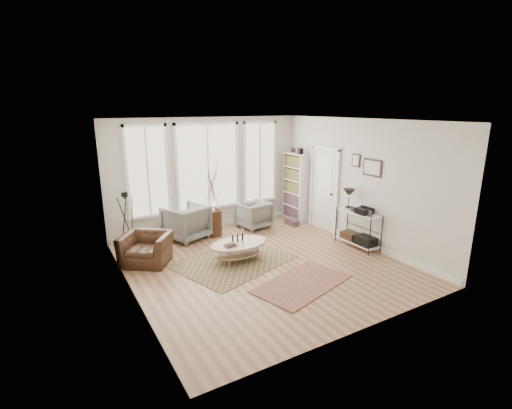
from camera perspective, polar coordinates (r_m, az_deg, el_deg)
room at (r=7.36m, az=1.04°, el=1.28°), size 5.50×5.54×2.90m
bay_window at (r=9.67m, az=-7.39°, el=5.54°), size 4.14×0.12×2.24m
door at (r=9.78m, az=10.44°, el=2.63°), size 0.09×1.06×2.22m
bookcase at (r=10.56m, az=6.07°, el=2.77°), size 0.31×0.85×2.06m
low_shelf at (r=8.80m, az=15.41°, el=-3.17°), size 0.38×1.08×1.30m
wall_art at (r=8.65m, az=16.83°, el=5.74°), size 0.04×0.88×0.44m
rug_main at (r=7.89m, az=-3.41°, el=-8.68°), size 2.70×2.33×0.01m
rug_runner at (r=6.99m, az=7.08°, el=-11.94°), size 2.04×1.49×0.01m
coffee_table at (r=7.81m, az=-2.69°, el=-6.51°), size 1.29×0.86×0.58m
armchair_left at (r=9.18m, az=-10.71°, el=-2.71°), size 1.18×1.20×0.85m
armchair_right at (r=9.89m, az=-0.40°, el=-1.57°), size 0.87×0.89×0.71m
side_table at (r=9.21m, az=-6.70°, el=0.53°), size 0.44×0.44×1.85m
vase at (r=9.29m, az=-5.96°, el=-0.05°), size 0.25×0.25×0.23m
accent_chair at (r=8.03m, az=-16.52°, el=-6.51°), size 1.27×1.25×0.63m
tripod_camera at (r=8.71m, az=-19.17°, el=-2.90°), size 0.47×0.47×1.35m
book_stack_near at (r=10.29m, az=5.32°, el=-2.55°), size 0.27×0.31×0.17m
book_stack_far at (r=10.16m, az=5.89°, el=-2.84°), size 0.19×0.25×0.16m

